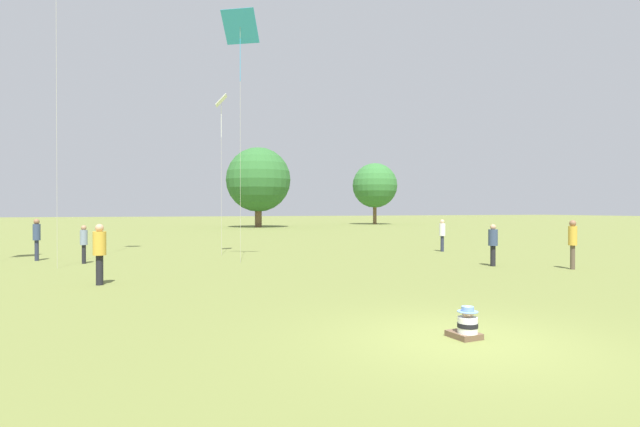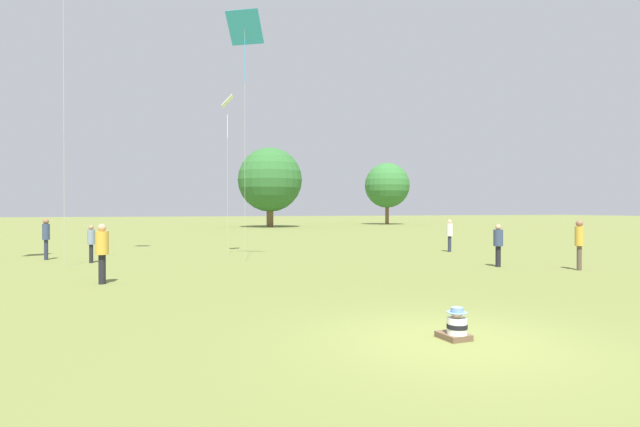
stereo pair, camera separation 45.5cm
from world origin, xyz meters
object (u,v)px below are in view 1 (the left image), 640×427
distant_tree_0 (258,180)px  person_standing_3 (442,232)px  person_standing_4 (37,235)px  person_standing_6 (100,249)px  person_standing_2 (493,241)px  kite_2 (240,30)px  distant_tree_1 (375,186)px  person_standing_1 (573,239)px  kite_1 (221,107)px  person_standing_0 (84,240)px  seated_toddler (467,325)px

distant_tree_0 → person_standing_3: bearing=-88.7°
person_standing_4 → person_standing_6: person_standing_4 is taller
person_standing_2 → person_standing_4: person_standing_4 is taller
kite_2 → distant_tree_1: kite_2 is taller
person_standing_2 → person_standing_4: bearing=82.5°
person_standing_1 → person_standing_3: 8.23m
person_standing_4 → distant_tree_0: distant_tree_0 is taller
kite_2 → kite_1: bearing=-10.4°
person_standing_4 → kite_1: 9.82m
person_standing_2 → person_standing_6: bearing=108.7°
person_standing_4 → distant_tree_1: distant_tree_1 is taller
distant_tree_1 → person_standing_0: bearing=-128.8°
person_standing_0 → person_standing_1: bearing=-12.6°
person_standing_3 → person_standing_4: 19.05m
person_standing_3 → person_standing_1: bearing=-4.9°
seated_toddler → person_standing_2: 11.60m
person_standing_6 → person_standing_2: bearing=-60.7°
person_standing_4 → distant_tree_0: bearing=25.2°
kite_1 → distant_tree_1: bearing=-156.3°
person_standing_6 → distant_tree_1: (33.81, 49.61, 4.61)m
seated_toddler → distant_tree_1: size_ratio=0.06×
person_standing_2 → distant_tree_0: 44.33m
distant_tree_0 → distant_tree_1: distant_tree_0 is taller
kite_1 → kite_2: size_ratio=0.74×
person_standing_4 → kite_2: size_ratio=0.17×
person_standing_1 → kite_1: (-11.14, 10.07, 5.95)m
person_standing_0 → person_standing_3: (16.94, -0.10, 0.06)m
seated_toddler → distant_tree_1: bearing=60.3°
person_standing_1 → person_standing_6: (-15.98, 1.92, -0.04)m
person_standing_1 → distant_tree_1: distant_tree_1 is taller
person_standing_3 → person_standing_0: bearing=-95.4°
seated_toddler → person_standing_4: (-9.21, 17.09, 0.87)m
kite_1 → person_standing_4: bearing=-33.0°
person_standing_0 → distant_tree_1: 55.67m
person_standing_4 → kite_1: size_ratio=0.23×
person_standing_1 → distant_tree_1: size_ratio=0.20×
person_standing_1 → seated_toddler: bearing=-75.7°
person_standing_4 → person_standing_2: bearing=-64.3°
person_standing_6 → distant_tree_1: size_ratio=0.20×
kite_1 → distant_tree_0: 37.29m
person_standing_6 → kite_2: size_ratio=0.17×
person_standing_6 → kite_1: bearing=-1.1°
person_standing_2 → distant_tree_0: (1.19, 44.04, 4.85)m
person_standing_0 → person_standing_4: size_ratio=0.87×
kite_1 → distant_tree_1: distant_tree_1 is taller
person_standing_4 → kite_1: bearing=-39.4°
seated_toddler → person_standing_2: person_standing_2 is taller
person_standing_1 → distant_tree_1: bearing=140.3°
person_standing_4 → distant_tree_0: size_ratio=0.18×
seated_toddler → distant_tree_0: distant_tree_0 is taller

